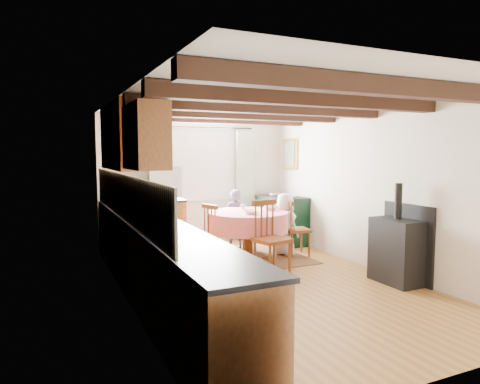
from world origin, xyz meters
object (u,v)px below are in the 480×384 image
dining_table (248,236)px  cast_iron_stove (397,233)px  chair_right (297,228)px  chair_left (201,235)px  aga_range (282,219)px  child_far (234,220)px  child_right (285,224)px  cup (243,207)px  chair_near (272,237)px

dining_table → cast_iron_stove: cast_iron_stove is taller
chair_right → chair_left: bearing=97.6°
dining_table → aga_range: size_ratio=1.29×
aga_range → chair_right: bearing=-104.9°
dining_table → aga_range: (1.13, 0.87, 0.07)m
child_far → child_right: (0.59, -0.75, -0.01)m
chair_right → cup: chair_right is taller
chair_near → aga_range: 2.09m
dining_table → child_right: child_right is taller
dining_table → cast_iron_stove: bearing=-57.6°
chair_right → child_right: size_ratio=0.89×
dining_table → child_far: 0.78m
dining_table → chair_near: size_ratio=1.23×
aga_range → child_far: size_ratio=0.93×
dining_table → chair_near: (-0.03, -0.87, 0.13)m
chair_near → chair_left: bearing=121.0°
chair_left → cup: bearing=97.8°
dining_table → cast_iron_stove: size_ratio=0.97×
dining_table → chair_right: bearing=-4.9°
cast_iron_stove → cup: size_ratio=14.71×
child_far → cup: (-0.03, -0.42, 0.29)m
chair_near → cup: bearing=74.4°
aga_range → child_right: 0.97m
dining_table → child_right: (0.70, 0.00, 0.14)m
chair_left → aga_range: 2.12m
dining_table → chair_left: bearing=-179.5°
chair_near → chair_right: 1.21m
chair_left → cup: chair_left is taller
chair_left → chair_right: size_ratio=0.99×
aga_range → child_far: child_far is taller
cup → chair_right: bearing=-26.7°
cast_iron_stove → chair_near: bearing=139.3°
chair_near → child_right: 1.13m
dining_table → cup: 0.55m
chair_right → cup: bearing=73.2°
chair_right → child_right: 0.21m
child_right → aga_range: bearing=-42.5°
child_far → dining_table: bearing=81.1°
dining_table → aga_range: aga_range is taller
chair_left → chair_right: (1.68, -0.07, 0.00)m
chair_right → cast_iron_stove: bearing=-159.2°
chair_left → chair_right: bearing=73.9°
aga_range → cast_iron_stove: (0.11, -2.83, 0.20)m
cast_iron_stove → dining_table: bearing=122.4°
chair_near → cup: (0.10, 1.20, 0.30)m
chair_left → child_far: size_ratio=0.87×
chair_near → cast_iron_stove: bearing=-51.6°
chair_near → cup: size_ratio=11.60×
aga_range → cast_iron_stove: size_ratio=0.75×
dining_table → child_right: 0.71m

